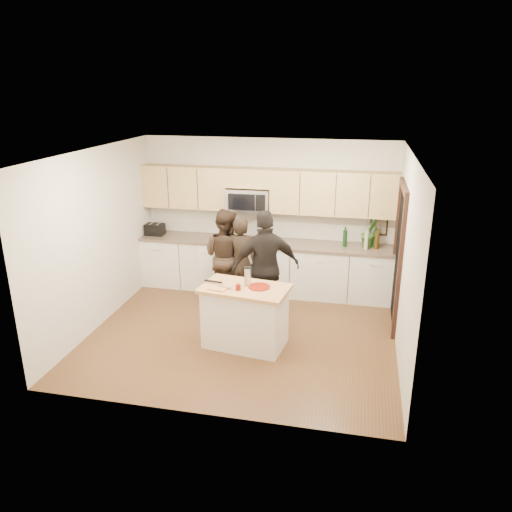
% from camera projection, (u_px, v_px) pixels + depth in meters
% --- Properties ---
extents(floor, '(4.50, 4.50, 0.00)m').
position_uv_depth(floor, '(243.00, 333.00, 7.55)').
color(floor, '#56341D').
rests_on(floor, ground).
extents(room_shell, '(4.52, 4.02, 2.71)m').
position_uv_depth(room_shell, '(242.00, 223.00, 6.99)').
color(room_shell, '#BBB2A0').
rests_on(room_shell, ground).
extents(back_cabinetry, '(4.50, 0.66, 0.94)m').
position_uv_depth(back_cabinetry, '(264.00, 266.00, 8.96)').
color(back_cabinetry, silver).
rests_on(back_cabinetry, ground).
extents(upper_cabinetry, '(4.50, 0.33, 0.75)m').
position_uv_depth(upper_cabinetry, '(268.00, 189.00, 8.64)').
color(upper_cabinetry, tan).
rests_on(upper_cabinetry, ground).
extents(microwave, '(0.76, 0.41, 0.40)m').
position_uv_depth(microwave, '(249.00, 200.00, 8.74)').
color(microwave, silver).
rests_on(microwave, ground).
extents(doorway, '(0.06, 1.25, 2.20)m').
position_uv_depth(doorway, '(399.00, 252.00, 7.57)').
color(doorway, black).
rests_on(doorway, ground).
extents(framed_picture, '(0.30, 0.03, 0.38)m').
position_uv_depth(framed_picture, '(379.00, 225.00, 8.58)').
color(framed_picture, black).
rests_on(framed_picture, ground).
extents(dish_towel, '(0.34, 0.60, 0.48)m').
position_uv_depth(dish_towel, '(210.00, 249.00, 8.87)').
color(dish_towel, white).
rests_on(dish_towel, ground).
extents(island, '(1.28, 0.86, 0.90)m').
position_uv_depth(island, '(245.00, 316.00, 7.07)').
color(island, silver).
rests_on(island, ground).
extents(red_plate, '(0.30, 0.30, 0.02)m').
position_uv_depth(red_plate, '(259.00, 287.00, 6.92)').
color(red_plate, maroon).
rests_on(red_plate, island).
extents(box_grater, '(0.10, 0.07, 0.26)m').
position_uv_depth(box_grater, '(248.00, 276.00, 6.94)').
color(box_grater, silver).
rests_on(box_grater, red_plate).
extents(drink_glass, '(0.07, 0.07, 0.09)m').
position_uv_depth(drink_glass, '(238.00, 287.00, 6.82)').
color(drink_glass, maroon).
rests_on(drink_glass, island).
extents(cutting_board, '(0.27, 0.20, 0.02)m').
position_uv_depth(cutting_board, '(218.00, 289.00, 6.85)').
color(cutting_board, tan).
rests_on(cutting_board, island).
extents(tongs, '(0.27, 0.06, 0.02)m').
position_uv_depth(tongs, '(213.00, 281.00, 7.05)').
color(tongs, black).
rests_on(tongs, cutting_board).
extents(knife, '(0.20, 0.05, 0.01)m').
position_uv_depth(knife, '(225.00, 287.00, 6.86)').
color(knife, silver).
rests_on(knife, cutting_board).
extents(toaster, '(0.33, 0.23, 0.21)m').
position_uv_depth(toaster, '(155.00, 229.00, 9.16)').
color(toaster, black).
rests_on(toaster, back_cabinetry).
extents(bottle_cluster, '(0.60, 0.30, 0.37)m').
position_uv_depth(bottle_cluster, '(369.00, 238.00, 8.42)').
color(bottle_cluster, black).
rests_on(bottle_cluster, back_cabinetry).
extents(orchid, '(0.36, 0.34, 0.52)m').
position_uv_depth(orchid, '(369.00, 233.00, 8.40)').
color(orchid, '#386829').
rests_on(orchid, back_cabinetry).
extents(woman_left, '(0.57, 0.39, 1.54)m').
position_uv_depth(woman_left, '(241.00, 261.00, 8.32)').
color(woman_left, black).
rests_on(woman_left, ground).
extents(woman_center, '(0.96, 0.86, 1.63)m').
position_uv_depth(woman_center, '(225.00, 256.00, 8.44)').
color(woman_center, black).
rests_on(woman_center, ground).
extents(woman_right, '(1.15, 0.82, 1.80)m').
position_uv_depth(woman_right, '(266.00, 268.00, 7.65)').
color(woman_right, black).
rests_on(woman_right, ground).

